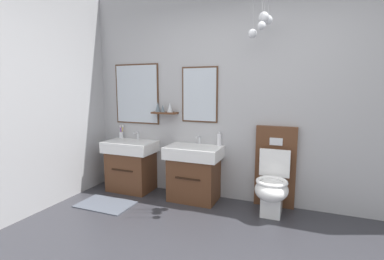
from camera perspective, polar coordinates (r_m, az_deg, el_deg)
name	(u,v)px	position (r m, az deg, el deg)	size (l,w,h in m)	color
wall_back	(248,93)	(3.65, 11.22, 7.38)	(4.65, 0.60, 2.79)	#A8A8AA
bath_mat	(106,204)	(3.85, -16.94, -14.05)	(0.68, 0.44, 0.01)	#474C56
vanity_sink_left	(131,164)	(4.18, -12.06, -6.71)	(0.70, 0.48, 0.71)	#56331E
tap_on_left_sink	(137,134)	(4.23, -10.92, -0.86)	(0.03, 0.13, 0.11)	silver
vanity_sink_right	(194,172)	(3.74, 0.44, -8.33)	(0.70, 0.48, 0.71)	#56331E
tap_on_right_sink	(199,139)	(3.80, 1.41, -1.77)	(0.03, 0.13, 0.11)	silver
toilet	(273,181)	(3.51, 15.98, -9.76)	(0.48, 0.63, 1.00)	#56331E
toothbrush_cup	(121,134)	(4.38, -13.99, -0.84)	(0.07, 0.07, 0.20)	silver
soap_dispenser	(219,139)	(3.71, 5.47, -1.91)	(0.06, 0.06, 0.19)	white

